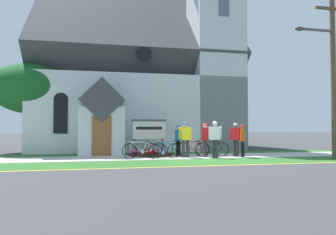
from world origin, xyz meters
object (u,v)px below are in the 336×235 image
(cyclist_in_white_jersey, at_px, (205,137))
(cyclist_in_orange_jersey, at_px, (178,138))
(yard_deciduous_tree, at_px, (32,89))
(utility_pole, at_px, (331,60))
(cyclist_in_green_jersey, at_px, (243,138))
(roadside_conifer, at_px, (208,83))
(cyclist_in_yellow_jersey, at_px, (236,137))
(bicycle_blue, at_px, (213,149))
(bicycle_yellow, at_px, (192,149))
(cyclist_in_red_jersey, at_px, (185,137))
(bicycle_black, at_px, (169,149))
(bicycle_silver, at_px, (164,151))
(cyclist_in_blue_jersey, at_px, (215,136))
(church_sign, at_px, (149,131))
(bicycle_orange, at_px, (141,150))

(cyclist_in_white_jersey, bearing_deg, cyclist_in_orange_jersey, 141.62)
(cyclist_in_white_jersey, bearing_deg, yard_deciduous_tree, 151.25)
(utility_pole, bearing_deg, cyclist_in_orange_jersey, 157.50)
(cyclist_in_green_jersey, bearing_deg, roadside_conifer, 80.88)
(cyclist_in_white_jersey, xyz_separation_m, cyclist_in_green_jersey, (1.84, -0.41, -0.06))
(cyclist_in_yellow_jersey, height_order, utility_pole, utility_pole)
(cyclist_in_white_jersey, distance_m, cyclist_in_yellow_jersey, 1.64)
(bicycle_blue, xyz_separation_m, cyclist_in_yellow_jersey, (1.10, -0.38, 0.63))
(roadside_conifer, relative_size, yard_deciduous_tree, 1.46)
(bicycle_yellow, relative_size, roadside_conifer, 0.22)
(cyclist_in_red_jersey, xyz_separation_m, yard_deciduous_tree, (-8.32, 5.06, 2.80))
(cyclist_in_orange_jersey, bearing_deg, bicycle_blue, -18.19)
(cyclist_in_green_jersey, xyz_separation_m, utility_pole, (3.91, -1.53, 3.80))
(bicycle_black, distance_m, yard_deciduous_tree, 9.43)
(bicycle_silver, distance_m, cyclist_in_blue_jersey, 2.58)
(cyclist_in_blue_jersey, bearing_deg, cyclist_in_white_jersey, 125.46)
(cyclist_in_orange_jersey, height_order, cyclist_in_green_jersey, cyclist_in_green_jersey)
(cyclist_in_yellow_jersey, xyz_separation_m, utility_pole, (4.10, -1.92, 3.73))
(church_sign, xyz_separation_m, bicycle_yellow, (2.06, -1.38, -0.92))
(cyclist_in_red_jersey, bearing_deg, bicycle_black, 134.06)
(cyclist_in_white_jersey, height_order, cyclist_in_blue_jersey, cyclist_in_blue_jersey)
(cyclist_in_orange_jersey, bearing_deg, cyclist_in_green_jersey, -23.89)
(cyclist_in_red_jersey, distance_m, cyclist_in_white_jersey, 1.00)
(cyclist_in_orange_jersey, distance_m, utility_pole, 8.38)
(church_sign, xyz_separation_m, yard_deciduous_tree, (-6.77, 3.12, 2.53))
(roadside_conifer, bearing_deg, bicycle_blue, -108.04)
(cyclist_in_blue_jersey, relative_size, utility_pole, 0.21)
(bicycle_black, distance_m, cyclist_in_orange_jersey, 0.78)
(bicycle_black, relative_size, yard_deciduous_tree, 0.33)
(cyclist_in_red_jersey, bearing_deg, roadside_conifer, 64.05)
(church_sign, height_order, cyclist_in_orange_jersey, church_sign)
(cyclist_in_orange_jersey, bearing_deg, cyclist_in_red_jersey, -80.13)
(church_sign, distance_m, cyclist_in_green_jersey, 5.01)
(bicycle_yellow, xyz_separation_m, yard_deciduous_tree, (-8.83, 4.50, 3.45))
(church_sign, height_order, bicycle_blue, church_sign)
(bicycle_blue, bearing_deg, utility_pole, -23.85)
(cyclist_in_white_jersey, bearing_deg, utility_pole, -18.71)
(bicycle_orange, bearing_deg, bicycle_yellow, 8.74)
(bicycle_silver, bearing_deg, yard_deciduous_tree, 143.52)
(bicycle_black, distance_m, roadside_conifer, 10.75)
(bicycle_orange, distance_m, utility_pole, 10.18)
(bicycle_orange, xyz_separation_m, roadside_conifer, (6.56, 8.80, 4.75))
(cyclist_in_red_jersey, height_order, cyclist_in_yellow_jersey, cyclist_in_red_jersey)
(bicycle_orange, distance_m, cyclist_in_yellow_jersey, 4.90)
(cyclist_in_orange_jersey, bearing_deg, bicycle_orange, -160.69)
(cyclist_in_red_jersey, distance_m, cyclist_in_blue_jersey, 1.46)
(cyclist_in_red_jersey, bearing_deg, cyclist_in_white_jersey, -3.05)
(bicycle_yellow, xyz_separation_m, bicycle_black, (-1.20, 0.16, 0.00))
(bicycle_silver, distance_m, utility_pole, 9.16)
(cyclist_in_orange_jersey, height_order, cyclist_in_blue_jersey, cyclist_in_blue_jersey)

